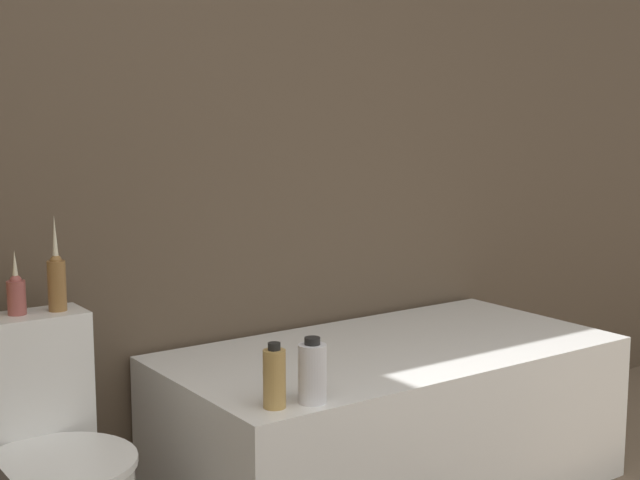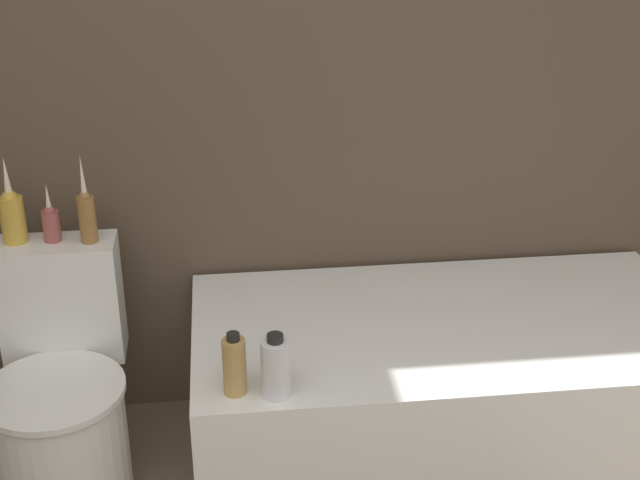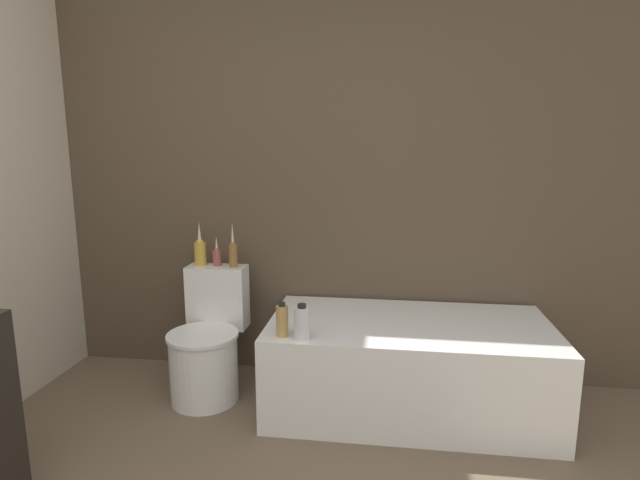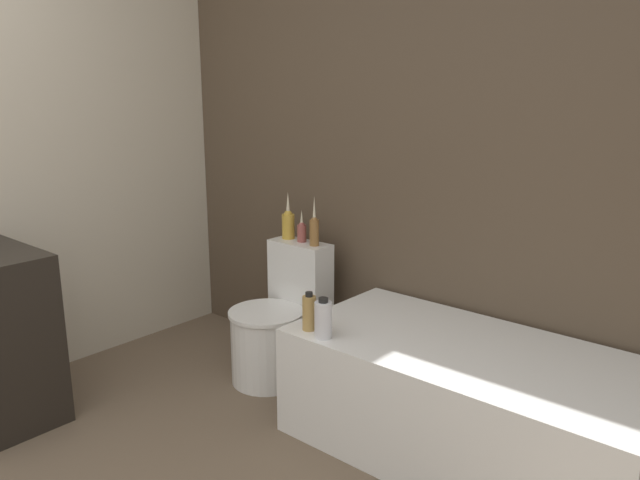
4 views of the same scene
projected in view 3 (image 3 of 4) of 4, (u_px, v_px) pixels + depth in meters
The scene contains 8 objects.
wall_back_tiled at pixel (285, 173), 3.13m from camera, with size 6.40×0.06×2.60m.
bathtub at pixel (408, 365), 2.79m from camera, with size 1.54×0.78×0.51m.
toilet at pixel (208, 347), 2.95m from camera, with size 0.41×0.56×0.74m.
vase_gold at pixel (200, 251), 3.09m from camera, with size 0.07×0.07×0.27m.
vase_silver at pixel (217, 256), 3.07m from camera, with size 0.05×0.05×0.18m.
vase_bronze at pixel (233, 252), 3.03m from camera, with size 0.05×0.05×0.27m.
shampoo_bottle_tall at pixel (282, 321), 2.53m from camera, with size 0.06×0.06×0.18m.
shampoo_bottle_short at pixel (302, 323), 2.49m from camera, with size 0.08×0.08×0.18m.
Camera 3 is at (0.65, -0.73, 1.47)m, focal length 28.00 mm.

